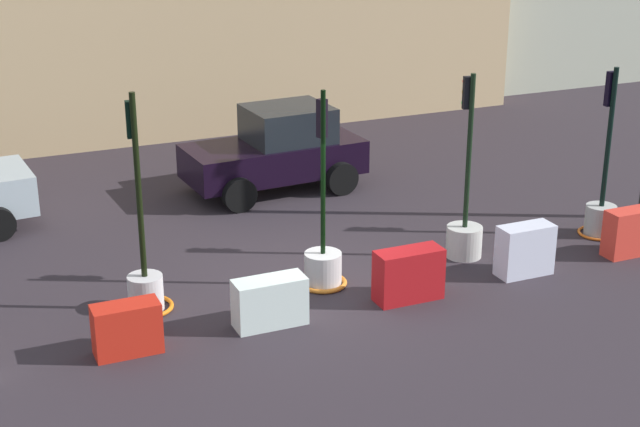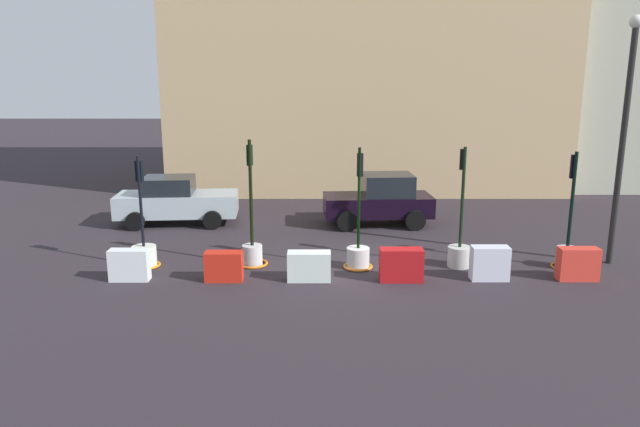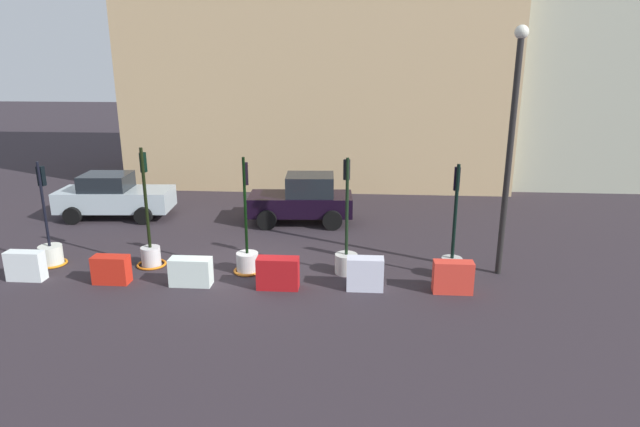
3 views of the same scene
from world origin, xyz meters
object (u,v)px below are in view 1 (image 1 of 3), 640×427
object	(u,v)px
traffic_light_3	(465,227)
car_black_sedan	(277,150)
traffic_light_2	(323,260)
construction_barrier_4	(525,250)
construction_barrier_3	(409,275)
construction_barrier_5	(632,232)
traffic_light_4	(601,208)
construction_barrier_1	(127,329)
traffic_light_1	(145,277)
construction_barrier_2	(270,302)

from	to	relation	value
traffic_light_3	car_black_sedan	size ratio (longest dim) A/B	0.86
traffic_light_2	construction_barrier_4	distance (m)	3.53
traffic_light_2	car_black_sedan	distance (m)	5.13
construction_barrier_3	construction_barrier_5	bearing A→B (deg)	0.93
traffic_light_2	construction_barrier_5	size ratio (longest dim) A/B	3.25
construction_barrier_3	car_black_sedan	world-z (taller)	car_black_sedan
traffic_light_2	traffic_light_3	distance (m)	2.86
construction_barrier_3	construction_barrier_4	size ratio (longest dim) A/B	1.15
traffic_light_3	traffic_light_4	distance (m)	2.97
construction_barrier_1	construction_barrier_5	world-z (taller)	construction_barrier_5
construction_barrier_1	traffic_light_1	bearing A→B (deg)	66.06
construction_barrier_5	traffic_light_4	bearing A→B (deg)	82.80
traffic_light_1	construction_barrier_2	distance (m)	2.10
traffic_light_4	construction_barrier_2	bearing A→B (deg)	-171.55
traffic_light_3	construction_barrier_5	xyz separation A→B (m)	(2.84, -1.14, -0.14)
traffic_light_4	construction_barrier_1	xyz separation A→B (m)	(-9.39, -1.08, -0.15)
construction_barrier_1	construction_barrier_2	world-z (taller)	construction_barrier_1
construction_barrier_2	traffic_light_1	bearing A→B (deg)	141.08
car_black_sedan	traffic_light_3	bearing A→B (deg)	-70.20
construction_barrier_4	traffic_light_3	bearing A→B (deg)	115.68
construction_barrier_2	construction_barrier_1	bearing A→B (deg)	-179.47
construction_barrier_2	car_black_sedan	bearing A→B (deg)	67.91
construction_barrier_2	traffic_light_4	bearing A→B (deg)	8.45
traffic_light_2	traffic_light_4	distance (m)	5.82
traffic_light_1	car_black_sedan	distance (m)	6.24
traffic_light_4	traffic_light_2	bearing A→B (deg)	-179.75
traffic_light_2	car_black_sedan	world-z (taller)	traffic_light_2
traffic_light_2	construction_barrier_4	bearing A→B (deg)	-16.16
construction_barrier_2	construction_barrier_5	bearing A→B (deg)	0.29
construction_barrier_1	construction_barrier_4	distance (m)	6.96
traffic_light_1	construction_barrier_2	world-z (taller)	traffic_light_1
traffic_light_3	car_black_sedan	xyz separation A→B (m)	(-1.75, 4.86, 0.32)
construction_barrier_2	traffic_light_2	bearing A→B (deg)	37.66
traffic_light_1	construction_barrier_4	size ratio (longest dim) A/B	3.65
traffic_light_3	car_black_sedan	world-z (taller)	traffic_light_3
construction_barrier_1	construction_barrier_4	world-z (taller)	construction_barrier_4
construction_barrier_5	car_black_sedan	distance (m)	7.56
construction_barrier_2	construction_barrier_4	world-z (taller)	construction_barrier_4
car_black_sedan	traffic_light_2	bearing A→B (deg)	-102.45
traffic_light_1	traffic_light_4	bearing A→B (deg)	-1.64
car_black_sedan	construction_barrier_3	bearing A→B (deg)	-90.45
construction_barrier_1	traffic_light_3	bearing A→B (deg)	10.54
construction_barrier_1	construction_barrier_3	bearing A→B (deg)	-0.23
construction_barrier_4	car_black_sedan	xyz separation A→B (m)	(-2.29, 5.97, 0.44)
car_black_sedan	construction_barrier_4	bearing A→B (deg)	-69.07
traffic_light_4	construction_barrier_3	xyz separation A→B (m)	(-4.77, -1.10, -0.11)
traffic_light_2	traffic_light_3	xyz separation A→B (m)	(2.85, 0.13, 0.11)
construction_barrier_2	construction_barrier_3	bearing A→B (deg)	-0.94
construction_barrier_2	construction_barrier_5	xyz separation A→B (m)	(7.04, 0.04, 0.05)
construction_barrier_3	traffic_light_2	bearing A→B (deg)	134.34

